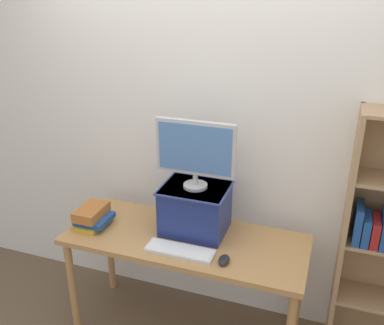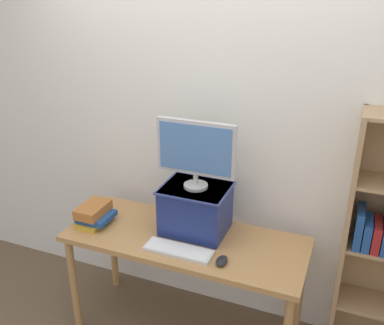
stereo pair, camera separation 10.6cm
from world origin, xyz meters
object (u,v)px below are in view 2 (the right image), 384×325
object	(u,v)px
computer_mouse	(222,261)
keyboard	(178,250)
riser_box	(196,208)
desk	(185,249)
book_stack	(94,214)
computer_monitor	(196,151)

from	to	relation	value
computer_mouse	keyboard	bearing A→B (deg)	178.23
riser_box	desk	bearing A→B (deg)	-106.27
riser_box	computer_mouse	size ratio (longest dim) A/B	4.07
desk	riser_box	xyz separation A→B (m)	(0.03, 0.10, 0.25)
book_stack	computer_monitor	bearing A→B (deg)	14.31
keyboard	book_stack	xyz separation A→B (m)	(-0.65, 0.10, 0.05)
computer_mouse	computer_monitor	bearing A→B (deg)	134.42
keyboard	desk	bearing A→B (deg)	98.97
keyboard	book_stack	size ratio (longest dim) A/B	1.71
computer_monitor	keyboard	world-z (taller)	computer_monitor
riser_box	computer_mouse	bearing A→B (deg)	-45.74
desk	book_stack	world-z (taller)	book_stack
computer_monitor	book_stack	xyz separation A→B (m)	(-0.66, -0.17, -0.49)
riser_box	computer_monitor	xyz separation A→B (m)	(-0.00, -0.00, 0.39)
computer_mouse	riser_box	bearing A→B (deg)	134.26
riser_box	book_stack	distance (m)	0.69
keyboard	computer_mouse	world-z (taller)	computer_mouse
keyboard	computer_mouse	xyz separation A→B (m)	(0.28, -0.01, 0.01)
desk	keyboard	xyz separation A→B (m)	(0.03, -0.17, 0.10)
computer_monitor	book_stack	size ratio (longest dim) A/B	2.03
computer_monitor	keyboard	xyz separation A→B (m)	(-0.00, -0.27, -0.54)
keyboard	book_stack	distance (m)	0.66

